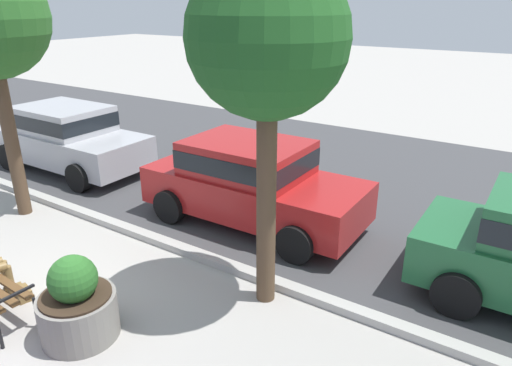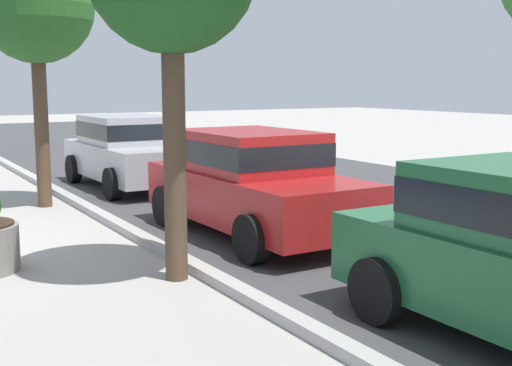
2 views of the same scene
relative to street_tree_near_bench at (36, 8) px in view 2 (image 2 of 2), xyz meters
The scene contains 5 objects.
street_surface 6.84m from the street_tree_near_bench, 61.63° to the left, with size 60.00×9.00×0.01m, color #424244.
curb_stone 4.52m from the street_tree_near_bench, 10.87° to the left, with size 60.00×0.20×0.12m, color #B2AFA8.
street_tree_near_bench is the anchor object (origin of this frame).
parked_car_silver 3.75m from the street_tree_near_bench, 123.41° to the left, with size 4.12×1.95×1.56m.
parked_car_red 5.27m from the street_tree_near_bench, 28.37° to the left, with size 4.12×1.95×1.56m.
Camera 2 is at (9.60, -0.42, 2.26)m, focal length 46.49 mm.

